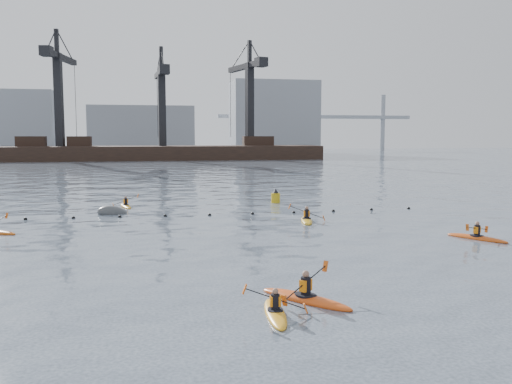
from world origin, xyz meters
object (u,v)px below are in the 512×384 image
Objects in this scene: kayaker_3 at (307,220)px; mooring_buoy at (113,214)px; kayaker_1 at (275,312)px; kayaker_4 at (477,237)px; kayaker_0 at (306,298)px; nav_buoy at (276,198)px; kayaker_5 at (126,206)px.

kayaker_3 is 1.61× the size of mooring_buoy.
kayaker_1 is 0.92× the size of kayaker_4.
kayaker_3 is 10.37m from kayaker_4.
kayaker_4 is (7.17, -7.49, -0.00)m from kayaker_3.
kayaker_0 is at bearing -70.96° from mooring_buoy.
nav_buoy reaches higher than kayaker_1.
mooring_buoy is 1.64× the size of nav_buoy.
kayaker_1 is 27.38m from kayaker_5.
kayaker_3 is 1.08× the size of kayaker_4.
kayaker_4 is 2.43× the size of nav_buoy.
mooring_buoy is 13.22m from nav_buoy.
nav_buoy is (0.24, 9.76, 0.30)m from kayaker_3.
kayaker_5 is (-18.84, 17.00, -0.01)m from kayaker_4.
kayaker_4 is at bearing -68.12° from nav_buoy.
kayaker_0 reaches higher than mooring_buoy.
kayaker_0 is at bearing -93.66° from kayaker_3.
mooring_buoy is (-19.57, 13.42, -0.10)m from kayaker_4.
kayaker_1 is 24.07m from mooring_buoy.
kayaker_5 is 11.92m from nav_buoy.
kayaker_0 reaches higher than kayaker_3.
kayaker_0 is 0.94× the size of kayaker_3.
kayaker_1 is 16.51m from kayaker_4.
kayaker_0 is 23.32m from mooring_buoy.
kayaker_4 is at bearing -33.35° from kayaker_3.
kayaker_4 is 1.07× the size of kayaker_5.
kayaker_5 is at bearing -178.79° from nav_buoy.
mooring_buoy is at bearing -64.85° from kayaker_4.
kayaker_3 is 15.05m from kayaker_5.
kayaker_1 is at bearing -103.21° from nav_buoy.
kayaker_3 is at bearing -76.67° from kayaker_4.
kayaker_5 is (-11.67, 9.51, -0.01)m from kayaker_3.
kayaker_0 is 1.52× the size of mooring_buoy.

